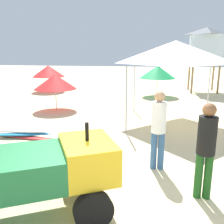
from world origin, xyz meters
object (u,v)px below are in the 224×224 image
object	(u,v)px
utility_cart	(37,172)
lifeguard_tower	(206,46)
popup_canopy	(176,52)
beach_umbrella_far	(48,71)
surfboard_pile	(21,134)
lifeguard_far_right	(158,125)
lifeguard_near_center	(206,145)
beach_umbrella_left	(158,72)
beach_umbrella_mid	(55,82)

from	to	relation	value
utility_cart	lifeguard_tower	world-z (taller)	lifeguard_tower
popup_canopy	beach_umbrella_far	world-z (taller)	popup_canopy
popup_canopy	utility_cart	bearing A→B (deg)	-111.99
surfboard_pile	lifeguard_far_right	world-z (taller)	lifeguard_far_right
lifeguard_far_right	lifeguard_tower	world-z (taller)	lifeguard_tower
beach_umbrella_far	utility_cart	bearing A→B (deg)	-67.26
lifeguard_near_center	beach_umbrella_left	distance (m)	10.65
utility_cart	surfboard_pile	world-z (taller)	utility_cart
beach_umbrella_left	beach_umbrella_far	xyz separation A→B (m)	(-7.01, 0.59, -0.09)
popup_canopy	surfboard_pile	bearing A→B (deg)	-150.99
utility_cart	lifeguard_tower	size ratio (longest dim) A/B	0.70
utility_cart	lifeguard_far_right	world-z (taller)	lifeguard_far_right
beach_umbrella_mid	surfboard_pile	bearing A→B (deg)	-84.08
lifeguard_far_right	beach_umbrella_far	world-z (taller)	lifeguard_far_right
beach_umbrella_left	popup_canopy	bearing A→B (deg)	-84.48
utility_cart	beach_umbrella_left	xyz separation A→B (m)	(1.89, 11.61, 0.63)
lifeguard_far_right	beach_umbrella_far	distance (m)	12.34
lifeguard_near_center	beach_umbrella_left	world-z (taller)	beach_umbrella_left
lifeguard_tower	beach_umbrella_far	bearing A→B (deg)	-171.46
utility_cart	lifeguard_far_right	bearing A→B (deg)	47.41
lifeguard_near_center	beach_umbrella_mid	bearing A→B (deg)	130.30
popup_canopy	beach_umbrella_far	size ratio (longest dim) A/B	1.51
surfboard_pile	beach_umbrella_mid	bearing A→B (deg)	95.92
beach_umbrella_left	lifeguard_far_right	bearing A→B (deg)	-90.16
lifeguard_near_center	beach_umbrella_far	bearing A→B (deg)	124.78
lifeguard_near_center	beach_umbrella_mid	distance (m)	8.19
lifeguard_near_center	beach_umbrella_far	distance (m)	13.65
utility_cart	surfboard_pile	size ratio (longest dim) A/B	1.22
beach_umbrella_far	surfboard_pile	bearing A→B (deg)	-71.82
popup_canopy	beach_umbrella_left	xyz separation A→B (m)	(-0.54, 5.59, -1.14)
lifeguard_near_center	lifeguard_far_right	xyz separation A→B (m)	(-0.80, 1.03, 0.01)
lifeguard_near_center	beach_umbrella_far	xyz separation A→B (m)	(-7.78, 11.21, 0.31)
popup_canopy	lifeguard_tower	size ratio (longest dim) A/B	0.78
surfboard_pile	lifeguard_near_center	bearing A→B (deg)	-26.42
lifeguard_near_center	utility_cart	bearing A→B (deg)	-159.53
utility_cart	surfboard_pile	bearing A→B (deg)	123.08
beach_umbrella_left	beach_umbrella_mid	world-z (taller)	beach_umbrella_left
beach_umbrella_mid	beach_umbrella_far	world-z (taller)	beach_umbrella_far
lifeguard_tower	beach_umbrella_mid	xyz separation A→B (m)	(-7.45, -6.45, -1.65)
surfboard_pile	lifeguard_tower	world-z (taller)	lifeguard_tower
lifeguard_far_right	beach_umbrella_left	bearing A→B (deg)	89.84
beach_umbrella_mid	popup_canopy	bearing A→B (deg)	-13.58
lifeguard_far_right	beach_umbrella_mid	xyz separation A→B (m)	(-4.49, 5.21, 0.24)
beach_umbrella_far	lifeguard_tower	bearing A→B (deg)	8.54
popup_canopy	beach_umbrella_left	size ratio (longest dim) A/B	1.52
popup_canopy	lifeguard_tower	distance (m)	8.05
surfboard_pile	popup_canopy	world-z (taller)	popup_canopy
lifeguard_far_right	lifeguard_near_center	bearing A→B (deg)	-52.16
surfboard_pile	beach_umbrella_far	size ratio (longest dim) A/B	1.11
lifeguard_near_center	lifeguard_far_right	world-z (taller)	lifeguard_far_right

